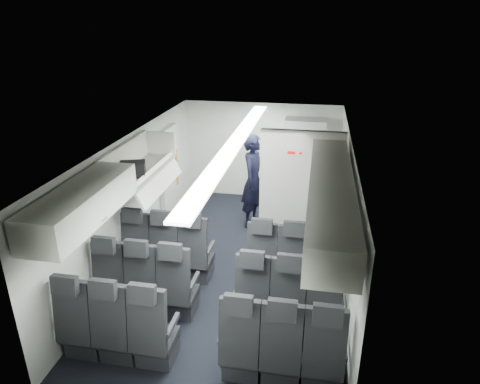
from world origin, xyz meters
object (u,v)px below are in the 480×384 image
(seat_row_front, at_px, (229,260))
(boarding_door, at_px, (169,174))
(galley_unit, at_px, (303,163))
(flight_attendant, at_px, (254,181))
(carry_on_bag, at_px, (133,169))
(seat_row_rear, at_px, (197,341))
(seat_row_mid, at_px, (215,295))

(seat_row_front, distance_m, boarding_door, 2.71)
(seat_row_front, xyz_separation_m, galley_unit, (0.95, 3.25, 0.55))
(boarding_door, height_order, flight_attendant, boarding_door)
(galley_unit, bearing_deg, seat_row_front, -106.28)
(seat_row_front, bearing_deg, boarding_door, 128.16)
(galley_unit, xyz_separation_m, carry_on_bag, (-2.36, -3.28, 0.84))
(seat_row_rear, distance_m, boarding_door, 4.25)
(boarding_door, bearing_deg, seat_row_front, -51.84)
(seat_row_rear, relative_size, galley_unit, 1.75)
(seat_row_mid, distance_m, galley_unit, 4.30)
(seat_row_front, relative_size, seat_row_mid, 1.00)
(boarding_door, distance_m, flight_attendant, 1.69)
(carry_on_bag, bearing_deg, seat_row_rear, -69.82)
(seat_row_mid, xyz_separation_m, galley_unit, (0.95, 4.15, 0.55))
(galley_unit, height_order, carry_on_bag, carry_on_bag)
(seat_row_front, xyz_separation_m, flight_attendant, (0.06, 2.09, 0.52))
(boarding_door, bearing_deg, seat_row_mid, -61.23)
(seat_row_rear, height_order, galley_unit, galley_unit)
(seat_row_front, height_order, carry_on_bag, carry_on_bag)
(flight_attendant, bearing_deg, carry_on_bag, 158.88)
(seat_row_rear, relative_size, carry_on_bag, 9.34)
(boarding_door, bearing_deg, flight_attendant, 0.23)
(seat_row_rear, xyz_separation_m, boarding_door, (-1.64, 3.89, 0.55))
(boarding_door, relative_size, carry_on_bag, 5.22)
(seat_row_front, distance_m, carry_on_bag, 1.98)
(seat_row_front, relative_size, boarding_door, 1.79)
(galley_unit, relative_size, boarding_door, 1.02)
(seat_row_front, relative_size, seat_row_rear, 1.00)
(carry_on_bag, bearing_deg, galley_unit, 35.94)
(seat_row_front, height_order, boarding_door, boarding_door)
(seat_row_mid, bearing_deg, seat_row_front, 90.00)
(galley_unit, bearing_deg, seat_row_mid, -102.88)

